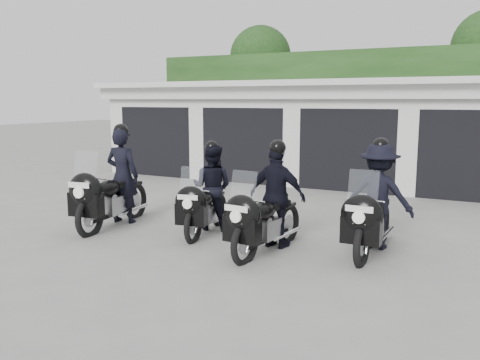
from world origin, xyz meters
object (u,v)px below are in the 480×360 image
at_px(police_bike_a, 113,185).
at_px(police_bike_c, 272,203).
at_px(police_bike_b, 209,193).
at_px(police_bike_d, 376,202).

bearing_deg(police_bike_a, police_bike_c, -8.34).
bearing_deg(police_bike_b, police_bike_a, -175.29).
distance_m(police_bike_c, police_bike_d, 1.68).
distance_m(police_bike_a, police_bike_c, 3.37).
xyz_separation_m(police_bike_b, police_bike_c, (1.51, -0.55, 0.05)).
height_order(police_bike_b, police_bike_d, police_bike_d).
bearing_deg(police_bike_c, police_bike_d, 31.50).
relative_size(police_bike_b, police_bike_d, 0.91).
distance_m(police_bike_b, police_bike_d, 3.03).
height_order(police_bike_a, police_bike_b, police_bike_a).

